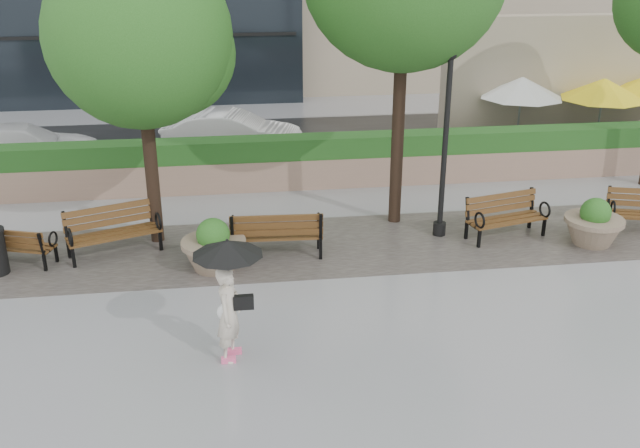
{
  "coord_description": "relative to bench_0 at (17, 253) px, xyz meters",
  "views": [
    {
      "loc": [
        -2.13,
        -10.93,
        6.27
      ],
      "look_at": [
        -0.42,
        1.58,
        1.1
      ],
      "focal_mm": 40.0,
      "sensor_mm": 36.0,
      "label": 1
    }
  ],
  "objects": [
    {
      "name": "cafe_hedge",
      "position": [
        15.46,
        4.85,
        0.2
      ],
      "size": [
        8.0,
        0.5,
        0.9
      ],
      "primitive_type": "cube",
      "color": "#26501A",
      "rests_on": "ground"
    },
    {
      "name": "bench_3",
      "position": [
        10.35,
        -0.03,
        0.04
      ],
      "size": [
        1.89,
        1.12,
        0.96
      ],
      "rotation": [
        0.0,
        0.0,
        0.25
      ],
      "color": "brown",
      "rests_on": "ground"
    },
    {
      "name": "tree_0",
      "position": [
        2.89,
        0.92,
        4.03
      ],
      "size": [
        3.73,
        3.68,
        6.24
      ],
      "color": "black",
      "rests_on": "ground"
    },
    {
      "name": "bench_1",
      "position": [
        1.91,
        0.22,
        0.05
      ],
      "size": [
        2.01,
        1.37,
        1.01
      ],
      "rotation": [
        0.0,
        0.0,
        0.36
      ],
      "color": "brown",
      "rests_on": "ground"
    },
    {
      "name": "ground",
      "position": [
        6.46,
        -2.95,
        -0.25
      ],
      "size": [
        100.0,
        100.0,
        0.0
      ],
      "primitive_type": "plane",
      "color": "gray",
      "rests_on": "ground"
    },
    {
      "name": "cafe_wall",
      "position": [
        15.96,
        7.05,
        1.75
      ],
      "size": [
        10.0,
        0.6,
        4.0
      ],
      "primitive_type": "cube",
      "color": "tan",
      "rests_on": "ground"
    },
    {
      "name": "bench_2",
      "position": [
        5.27,
        -0.32,
        0.05
      ],
      "size": [
        1.93,
        0.85,
        1.01
      ],
      "rotation": [
        0.0,
        0.0,
        3.09
      ],
      "color": "brown",
      "rests_on": "ground"
    },
    {
      "name": "car_left",
      "position": [
        -1.42,
        6.67,
        0.39
      ],
      "size": [
        4.61,
        2.44,
        1.27
      ],
      "primitive_type": "imported",
      "rotation": [
        0.0,
        0.0,
        1.73
      ],
      "color": "silver",
      "rests_on": "ground"
    },
    {
      "name": "car_right",
      "position": [
        4.54,
        7.04,
        0.44
      ],
      "size": [
        4.36,
        2.26,
        1.37
      ],
      "primitive_type": "imported",
      "rotation": [
        0.0,
        0.0,
        1.37
      ],
      "color": "silver",
      "rests_on": "ground"
    },
    {
      "name": "bench_0",
      "position": [
        0.0,
        0.0,
        0.0
      ],
      "size": [
        1.65,
        1.08,
        0.83
      ],
      "rotation": [
        0.0,
        0.0,
        2.82
      ],
      "color": "brown",
      "rests_on": "ground"
    },
    {
      "name": "patio_umb_white",
      "position": [
        13.16,
        6.28,
        1.74
      ],
      "size": [
        2.5,
        2.5,
        2.3
      ],
      "color": "black",
      "rests_on": "ground"
    },
    {
      "name": "pedestrian",
      "position": [
        4.26,
        -4.05,
        0.98
      ],
      "size": [
        1.09,
        1.09,
        2.01
      ],
      "rotation": [
        0.0,
        0.0,
        1.18
      ],
      "color": "beige",
      "rests_on": "ground"
    },
    {
      "name": "lamppost",
      "position": [
        8.95,
        0.3,
        1.56
      ],
      "size": [
        0.28,
        0.28,
        4.11
      ],
      "color": "black",
      "rests_on": "ground"
    },
    {
      "name": "asphalt_street",
      "position": [
        6.46,
        8.05,
        -0.25
      ],
      "size": [
        40.0,
        7.0,
        0.0
      ],
      "primitive_type": "cube",
      "color": "black",
      "rests_on": "ground"
    },
    {
      "name": "planter_left",
      "position": [
        3.98,
        -0.78,
        0.18
      ],
      "size": [
        1.29,
        1.29,
        1.08
      ],
      "color": "#7F6B56",
      "rests_on": "ground"
    },
    {
      "name": "patio_umb_yellow_a",
      "position": [
        15.46,
        5.75,
        1.74
      ],
      "size": [
        2.5,
        2.5,
        2.3
      ],
      "color": "black",
      "rests_on": "ground"
    },
    {
      "name": "cobble_strip",
      "position": [
        6.46,
        0.05,
        -0.24
      ],
      "size": [
        28.0,
        3.2,
        0.01
      ],
      "primitive_type": "cube",
      "color": "#383330",
      "rests_on": "ground"
    },
    {
      "name": "hedge_wall",
      "position": [
        6.46,
        4.05,
        0.42
      ],
      "size": [
        24.0,
        0.8,
        1.35
      ],
      "color": "#93735F",
      "rests_on": "ground"
    },
    {
      "name": "planter_right",
      "position": [
        12.09,
        -0.62,
        0.16
      ],
      "size": [
        1.25,
        1.25,
        1.05
      ],
      "color": "#7F6B56",
      "rests_on": "ground"
    }
  ]
}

